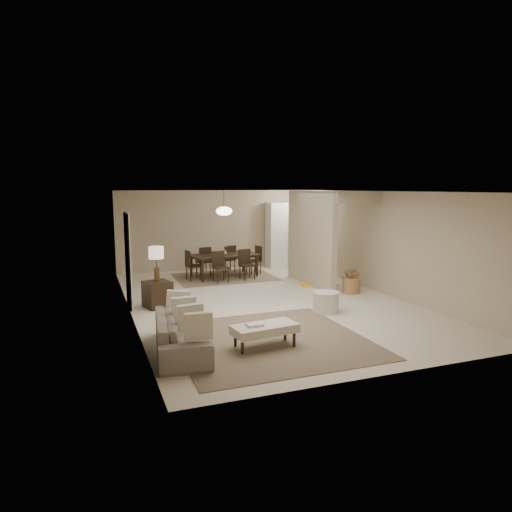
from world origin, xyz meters
name	(u,v)px	position (x,y,z in m)	size (l,w,h in m)	color
floor	(265,301)	(0.00, 0.00, 0.00)	(9.00, 9.00, 0.00)	beige
ceiling	(265,191)	(0.00, 0.00, 2.50)	(9.00, 9.00, 0.00)	white
back_wall	(213,230)	(0.00, 4.50, 1.25)	(6.00, 6.00, 0.00)	#BFAF91
left_wall	(128,254)	(-3.00, 0.00, 1.25)	(9.00, 9.00, 0.00)	#BFAF91
right_wall	(377,242)	(3.00, 0.00, 1.25)	(9.00, 9.00, 0.00)	#BFAF91
partition	(311,238)	(1.80, 1.25, 1.25)	(0.15, 2.50, 2.50)	#BFAF91
doorway	(128,260)	(-2.97, 0.60, 1.02)	(0.04, 0.90, 2.04)	black
pantry_cabinet	(285,235)	(2.35, 4.15, 1.05)	(1.20, 0.55, 2.10)	white
flush_light	(296,192)	(2.30, 3.20, 2.46)	(0.44, 0.44, 0.05)	white
living_rug	(269,340)	(-0.95, -2.57, 0.01)	(3.20, 3.20, 0.01)	brown
sofa	(182,334)	(-2.45, -2.57, 0.29)	(0.78, 1.99, 0.58)	gray
ottoman_bench	(265,329)	(-1.15, -2.87, 0.31)	(1.13, 0.63, 0.38)	silver
side_table	(157,294)	(-2.40, 0.30, 0.29)	(0.52, 0.52, 0.57)	black
table_lamp	(156,256)	(-2.40, 0.30, 1.14)	(0.32, 0.32, 0.76)	#4B3A20
round_pouf	(326,302)	(0.83, -1.35, 0.22)	(0.55, 0.55, 0.43)	silver
wicker_basket	(351,285)	(2.30, 0.00, 0.19)	(0.44, 0.44, 0.38)	olive
dining_rug	(225,277)	(-0.06, 3.02, 0.01)	(2.80, 2.10, 0.01)	#7A664B
dining_table	(225,266)	(-0.06, 3.02, 0.33)	(1.89, 1.06, 0.67)	black
dining_chairs	(225,263)	(-0.06, 3.02, 0.43)	(2.32, 1.81, 0.85)	black
vase	(224,252)	(-0.06, 3.02, 0.74)	(0.14, 0.14, 0.15)	silver
yellow_mat	(318,284)	(2.01, 1.20, 0.01)	(1.01, 0.61, 0.01)	yellow
pendant_light	(224,211)	(-0.06, 3.02, 1.92)	(0.46, 0.46, 0.71)	#4B3A20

